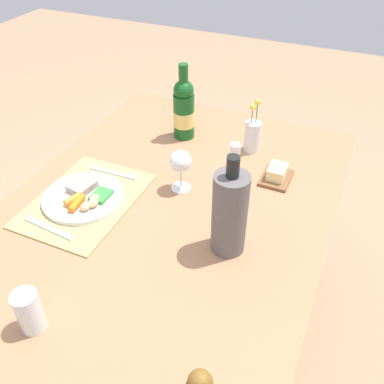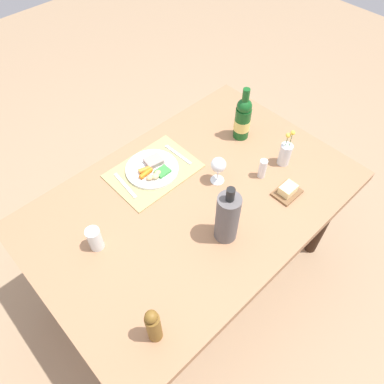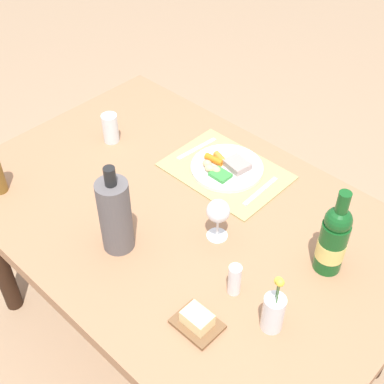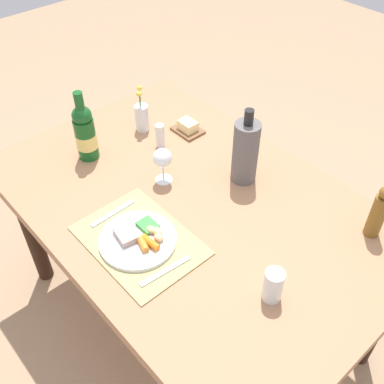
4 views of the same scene
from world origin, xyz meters
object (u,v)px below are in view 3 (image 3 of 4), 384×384
at_px(butter_dish, 197,321).
at_px(water_tumbler, 111,130).
at_px(flower_vase, 273,311).
at_px(fork, 260,191).
at_px(cooler_bottle, 115,215).
at_px(dining_table, 182,229).
at_px(dinner_plate, 226,167).
at_px(wine_glass, 219,212).
at_px(wine_bottle, 333,239).
at_px(salt_shaker, 235,280).
at_px(knife, 197,149).

distance_m(butter_dish, water_tumbler, 0.91).
bearing_deg(water_tumbler, flower_vase, 165.85).
distance_m(fork, cooler_bottle, 0.54).
xyz_separation_m(dining_table, dinner_plate, (0.03, -0.27, 0.10)).
height_order(wine_glass, wine_bottle, wine_bottle).
xyz_separation_m(dinner_plate, wine_bottle, (-0.52, 0.13, 0.10)).
distance_m(dining_table, salt_shaker, 0.39).
bearing_deg(wine_glass, dining_table, 1.60).
relative_size(dining_table, flower_vase, 7.20).
bearing_deg(knife, water_tumbler, 38.09).
distance_m(water_tumbler, cooler_bottle, 0.56).
xyz_separation_m(fork, knife, (0.33, -0.02, 0.00)).
xyz_separation_m(water_tumbler, cooler_bottle, (-0.44, 0.34, 0.08)).
bearing_deg(cooler_bottle, dining_table, -98.87).
xyz_separation_m(wine_glass, flower_vase, (-0.33, 0.15, -0.04)).
relative_size(dining_table, wine_glass, 10.31).
height_order(cooler_bottle, wine_bottle, cooler_bottle).
height_order(dining_table, cooler_bottle, cooler_bottle).
bearing_deg(butter_dish, flower_vase, -136.79).
distance_m(dining_table, wine_glass, 0.25).
height_order(fork, wine_bottle, wine_bottle).
relative_size(knife, wine_bottle, 0.63).
relative_size(knife, wine_glass, 1.26).
height_order(dining_table, water_tumbler, water_tumbler).
height_order(dinner_plate, cooler_bottle, cooler_bottle).
xyz_separation_m(wine_glass, water_tumbler, (0.64, -0.09, -0.06)).
bearing_deg(wine_bottle, cooler_bottle, 35.85).
relative_size(dinner_plate, butter_dish, 2.05).
bearing_deg(wine_bottle, salt_shaker, 61.63).
distance_m(wine_glass, flower_vase, 0.37).
xyz_separation_m(dining_table, water_tumbler, (0.48, -0.10, 0.14)).
xyz_separation_m(dinner_plate, flower_vase, (-0.52, 0.41, 0.05)).
bearing_deg(cooler_bottle, flower_vase, -169.99).
relative_size(fork, wine_bottle, 0.61).
bearing_deg(butter_dish, cooler_bottle, -6.81).
bearing_deg(dining_table, wine_bottle, -164.34).
distance_m(salt_shaker, flower_vase, 0.15).
distance_m(dinner_plate, wine_bottle, 0.54).
height_order(wine_glass, salt_shaker, wine_glass).
distance_m(dining_table, wine_bottle, 0.55).
bearing_deg(dinner_plate, dining_table, 96.52).
distance_m(dining_table, butter_dish, 0.46).
bearing_deg(flower_vase, water_tumbler, -14.15).
bearing_deg(cooler_bottle, salt_shaker, -163.57).
bearing_deg(water_tumbler, salt_shaker, 164.58).
xyz_separation_m(fork, cooler_bottle, (0.17, 0.50, 0.12)).
xyz_separation_m(knife, water_tumbler, (0.29, 0.18, 0.04)).
bearing_deg(fork, water_tumbler, 12.88).
bearing_deg(butter_dish, knife, -46.67).
xyz_separation_m(dining_table, fork, (-0.14, -0.26, 0.10)).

